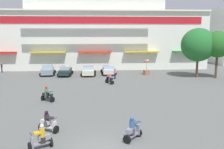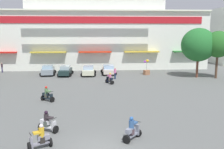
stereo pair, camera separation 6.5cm
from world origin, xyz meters
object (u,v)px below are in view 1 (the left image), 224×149
(parked_car_0, at_px, (48,70))
(parked_car_3, at_px, (108,70))
(scooter_rider_2, at_px, (48,123))
(pedestrian_1, at_px, (115,73))
(plaza_tree_3, at_px, (218,44))
(parked_car_1, at_px, (65,71))
(scooter_rider_4, at_px, (47,95))
(pedestrian_0, at_px, (2,67))
(plaza_tree_1, at_px, (198,45))
(balloon_vendor_cart, at_px, (146,69))
(scooter_rider_5, at_px, (110,79))
(scooter_rider_6, at_px, (133,130))
(scooter_rider_0, at_px, (41,139))
(parked_car_2, at_px, (88,71))

(parked_car_0, height_order, parked_car_3, parked_car_0)
(scooter_rider_2, distance_m, pedestrian_1, 19.82)
(pedestrian_1, bearing_deg, plaza_tree_3, -1.67)
(parked_car_1, xyz_separation_m, scooter_rider_4, (-0.13, -14.48, -0.15))
(parked_car_1, xyz_separation_m, pedestrian_0, (-10.89, 3.67, 0.19))
(pedestrian_1, bearing_deg, pedestrian_0, 159.11)
(parked_car_3, bearing_deg, parked_car_1, -173.15)
(plaza_tree_1, bearing_deg, parked_car_1, 171.59)
(parked_car_0, xyz_separation_m, pedestrian_0, (-8.07, 2.86, 0.19))
(parked_car_0, xyz_separation_m, balloon_vendor_cart, (15.52, -1.01, 0.15))
(scooter_rider_4, relative_size, scooter_rider_5, 0.98)
(scooter_rider_6, height_order, pedestrian_1, pedestrian_1)
(parked_car_1, relative_size, scooter_rider_0, 2.72)
(plaza_tree_1, relative_size, parked_car_0, 1.72)
(scooter_rider_5, bearing_deg, plaza_tree_1, 15.45)
(plaza_tree_3, height_order, parked_car_0, plaza_tree_3)
(parked_car_2, bearing_deg, scooter_rider_5, -66.13)
(scooter_rider_0, relative_size, scooter_rider_2, 1.01)
(plaza_tree_1, relative_size, plaza_tree_3, 1.06)
(parked_car_3, height_order, scooter_rider_2, scooter_rider_2)
(plaza_tree_3, relative_size, pedestrian_0, 4.15)
(parked_car_1, xyz_separation_m, parked_car_3, (6.73, 0.81, -0.03))
(parked_car_0, height_order, scooter_rider_2, parked_car_0)
(plaza_tree_1, height_order, parked_car_2, plaza_tree_1)
(plaza_tree_1, height_order, scooter_rider_0, plaza_tree_1)
(scooter_rider_2, height_order, balloon_vendor_cart, balloon_vendor_cart)
(plaza_tree_1, height_order, scooter_rider_6, plaza_tree_1)
(scooter_rider_2, relative_size, scooter_rider_5, 0.96)
(parked_car_1, distance_m, scooter_rider_2, 22.21)
(parked_car_3, relative_size, pedestrian_1, 2.44)
(parked_car_0, bearing_deg, parked_car_3, -0.02)
(parked_car_2, xyz_separation_m, scooter_rider_6, (3.31, -23.94, -0.08))
(parked_car_3, relative_size, scooter_rider_0, 2.68)
(plaza_tree_1, bearing_deg, scooter_rider_2, -133.70)
(parked_car_3, distance_m, balloon_vendor_cart, 6.06)
(plaza_tree_3, distance_m, parked_car_1, 22.94)
(plaza_tree_1, bearing_deg, balloon_vendor_cart, 158.81)
(plaza_tree_3, xyz_separation_m, parked_car_1, (-22.24, 3.76, -4.16))
(scooter_rider_0, height_order, scooter_rider_6, scooter_rider_6)
(plaza_tree_3, bearing_deg, scooter_rider_2, -138.66)
(parked_car_1, height_order, scooter_rider_6, scooter_rider_6)
(pedestrian_0, xyz_separation_m, pedestrian_1, (18.34, -7.00, -0.02))
(scooter_rider_4, relative_size, pedestrian_1, 0.92)
(parked_car_0, xyz_separation_m, scooter_rider_0, (4.16, -25.50, -0.16))
(parked_car_1, bearing_deg, scooter_rider_0, -86.89)
(parked_car_0, height_order, scooter_rider_5, parked_car_0)
(scooter_rider_6, bearing_deg, parked_car_1, 106.05)
(plaza_tree_1, bearing_deg, parked_car_3, 164.00)
(plaza_tree_1, relative_size, pedestrian_1, 4.44)
(plaza_tree_1, relative_size, parked_car_3, 1.82)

